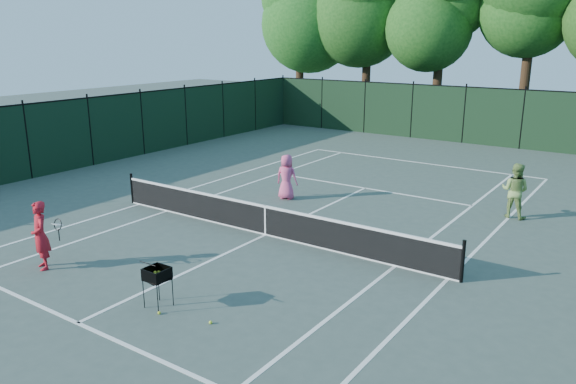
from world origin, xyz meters
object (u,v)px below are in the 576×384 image
Objects in this scene: coach at (40,236)px; loose_ball_near_cart at (211,322)px; ball_hopper at (157,274)px; loose_ball_midcourt at (159,313)px; player_pink at (287,177)px; player_green at (515,191)px.

coach reaches higher than loose_ball_near_cart.
ball_hopper is 0.81m from loose_ball_midcourt.
ball_hopper is at bearing 96.41° from player_pink.
ball_hopper is (3.95, 0.19, -0.12)m from coach.
ball_hopper is at bearing 137.62° from loose_ball_midcourt.
coach reaches higher than ball_hopper.
loose_ball_near_cart is at bearing 14.90° from loose_ball_midcourt.
ball_hopper is 13.27× the size of loose_ball_midcourt.
ball_hopper is 13.27× the size of loose_ball_near_cart.
player_green reaches higher than ball_hopper.
ball_hopper reaches higher than loose_ball_near_cart.
player_green reaches higher than loose_ball_near_cart.
player_pink is 0.91× the size of player_green.
loose_ball_near_cart is at bearing 105.06° from player_pink.
loose_ball_midcourt is (0.27, -0.24, -0.72)m from ball_hopper.
loose_ball_near_cart is (1.43, 0.07, -0.72)m from ball_hopper.
player_pink is 9.28m from loose_ball_near_cart.
ball_hopper is (-4.73, -10.82, -0.13)m from player_green.
coach is 1.08× the size of player_pink.
player_pink is 7.60m from player_green.
player_green is 1.98× the size of ball_hopper.
player_green is 11.81m from ball_hopper.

